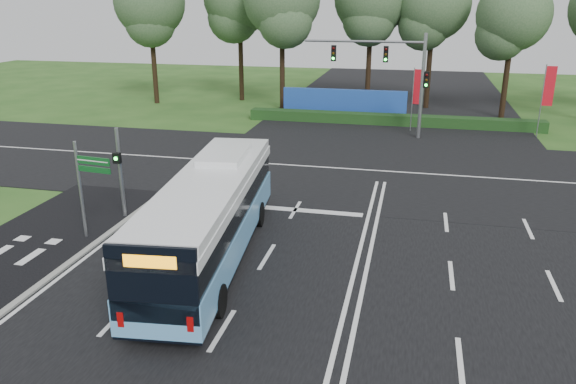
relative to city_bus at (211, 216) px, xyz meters
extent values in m
plane|color=#27511B|center=(5.20, 0.59, -1.73)|extent=(120.00, 120.00, 0.00)
cube|color=black|center=(5.20, 0.59, -1.71)|extent=(20.00, 120.00, 0.04)
cube|color=black|center=(5.20, 12.59, -1.71)|extent=(120.00, 14.00, 0.05)
cube|color=gray|center=(-4.90, -2.41, -1.67)|extent=(0.25, 18.00, 0.12)
cube|color=#60A5DE|center=(0.00, 0.01, -0.66)|extent=(3.73, 12.17, 1.10)
cube|color=black|center=(0.00, 0.01, -1.16)|extent=(3.70, 12.11, 0.30)
cube|color=black|center=(0.00, 0.01, 0.33)|extent=(3.61, 11.98, 0.95)
cube|color=white|center=(0.00, 0.01, 0.93)|extent=(3.73, 12.17, 0.35)
cube|color=white|center=(0.00, 0.01, 1.28)|extent=(3.63, 11.69, 0.35)
cube|color=white|center=(-0.26, 2.50, 1.58)|extent=(1.90, 3.14, 0.25)
cube|color=black|center=(0.62, -5.88, 0.38)|extent=(2.42, 0.37, 2.20)
cube|color=orange|center=(0.62, -5.92, 1.08)|extent=(1.40, 0.21, 0.35)
cylinder|color=black|center=(-1.52, 3.27, -1.21)|extent=(0.39, 1.06, 1.04)
cylinder|color=black|center=(0.81, 3.51, -1.21)|extent=(0.39, 1.06, 1.04)
cylinder|color=black|center=(-0.77, -3.88, -1.21)|extent=(0.39, 1.06, 1.04)
cylinder|color=black|center=(1.56, -3.64, -1.21)|extent=(0.39, 1.06, 1.04)
cylinder|color=gray|center=(-5.25, 3.20, 0.26)|extent=(0.16, 0.16, 3.98)
cube|color=black|center=(-5.25, 3.02, 1.00)|extent=(0.33, 0.22, 0.46)
sphere|color=#19F233|center=(-5.25, 2.92, 1.00)|extent=(0.16, 0.16, 0.16)
cylinder|color=gray|center=(-5.64, 0.76, 0.26)|extent=(0.12, 0.12, 3.97)
cube|color=#0D4E1C|center=(-4.90, 0.67, 1.55)|extent=(1.49, 0.24, 0.30)
cube|color=#0D4E1C|center=(-4.90, 0.67, 1.20)|extent=(1.49, 0.24, 0.22)
cube|color=white|center=(-4.90, 0.64, 1.55)|extent=(1.38, 0.18, 0.04)
cylinder|color=gray|center=(6.63, 23.15, 0.54)|extent=(0.07, 0.07, 4.54)
cube|color=red|center=(6.95, 23.08, 1.50)|extent=(0.60, 0.17, 2.42)
cylinder|color=gray|center=(15.20, 23.29, 0.75)|extent=(0.08, 0.08, 4.97)
cube|color=red|center=(15.57, 23.27, 1.80)|extent=(0.66, 0.06, 2.65)
cylinder|color=gray|center=(7.20, 21.09, 1.77)|extent=(0.24, 0.24, 7.00)
cylinder|color=gray|center=(3.20, 21.09, 4.67)|extent=(8.00, 0.16, 0.16)
cube|color=black|center=(4.70, 21.09, 3.87)|extent=(0.32, 0.28, 1.05)
cube|color=black|center=(1.20, 21.09, 3.87)|extent=(0.32, 0.28, 1.05)
cube|color=black|center=(7.45, 21.09, 2.27)|extent=(0.32, 0.28, 1.05)
cube|color=#163C15|center=(5.20, 25.09, -1.33)|extent=(22.00, 1.20, 0.80)
cube|color=#204CAF|center=(1.20, 27.59, -0.63)|extent=(10.00, 0.30, 2.20)
cylinder|color=black|center=(-16.39, 29.95, 2.46)|extent=(0.44, 0.44, 8.39)
sphere|color=#345532|center=(-16.39, 29.95, 7.10)|extent=(6.18, 6.18, 6.18)
cylinder|color=black|center=(-9.26, 33.32, 2.65)|extent=(0.44, 0.44, 8.76)
cylinder|color=black|center=(-4.45, 29.73, 2.60)|extent=(0.44, 0.44, 8.67)
cylinder|color=black|center=(2.58, 33.07, 2.63)|extent=(0.44, 0.44, 8.71)
cylinder|color=black|center=(7.76, 32.86, 2.40)|extent=(0.44, 0.44, 8.27)
sphere|color=#345532|center=(7.76, 32.86, 6.97)|extent=(6.09, 6.09, 6.09)
cylinder|color=black|center=(13.67, 29.74, 2.06)|extent=(0.44, 0.44, 7.59)
sphere|color=#345532|center=(13.67, 29.74, 6.25)|extent=(5.59, 5.59, 5.59)
camera|label=1|loc=(6.87, -17.61, 7.34)|focal=35.00mm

